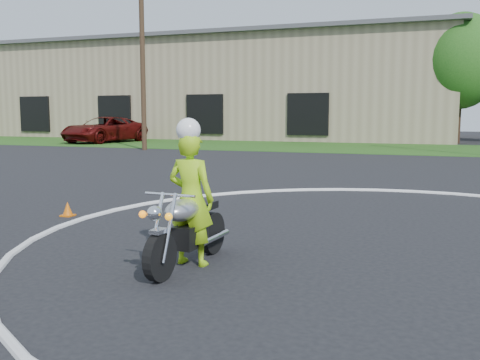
% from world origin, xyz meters
% --- Properties ---
extents(ground, '(120.00, 120.00, 0.00)m').
position_xyz_m(ground, '(0.00, 0.00, 0.00)').
color(ground, black).
rests_on(ground, ground).
extents(grass_strip, '(120.00, 10.00, 0.02)m').
position_xyz_m(grass_strip, '(0.00, 27.00, 0.01)').
color(grass_strip, '#1E4714').
rests_on(grass_strip, ground).
extents(primary_motorcycle, '(0.73, 2.09, 1.10)m').
position_xyz_m(primary_motorcycle, '(-2.65, 0.69, 0.53)').
color(primary_motorcycle, black).
rests_on(primary_motorcycle, ground).
extents(rider_primary_grp, '(0.70, 0.49, 2.04)m').
position_xyz_m(rider_primary_grp, '(-2.65, 0.83, 0.98)').
color(rider_primary_grp, '#9BD716').
rests_on(rider_primary_grp, ground).
extents(pickup_grp, '(4.11, 6.99, 1.83)m').
position_xyz_m(pickup_grp, '(-21.57, 26.82, 0.91)').
color(pickup_grp, '#4C0908').
rests_on(pickup_grp, ground).
extents(warehouse, '(41.00, 17.00, 8.30)m').
position_xyz_m(warehouse, '(-18.00, 39.99, 4.16)').
color(warehouse, tan).
rests_on(warehouse, ground).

